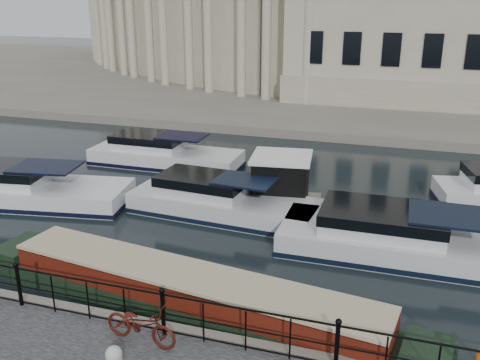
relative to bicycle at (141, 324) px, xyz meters
name	(u,v)px	position (x,y,z in m)	size (l,w,h in m)	color
ground_plane	(201,304)	(0.34, 2.70, -1.03)	(160.00, 160.00, 0.00)	black
far_bank	(357,82)	(0.34, 41.70, -0.75)	(120.00, 42.00, 0.55)	#6B665B
railing	(163,309)	(0.34, 0.45, 0.17)	(24.14, 0.14, 1.22)	black
civic_building	(345,7)	(-0.66, 37.41, 6.01)	(53.55, 31.84, 16.85)	#ADA38C
bicycle	(141,324)	(0.00, 0.00, 0.00)	(0.63, 1.82, 0.96)	#48130C
mooring_bollard	(114,358)	(-0.12, -0.99, -0.22)	(0.48, 0.48, 0.54)	#B7B7B2
narrowboat	(189,301)	(0.22, 2.22, -0.66)	(13.38, 3.55, 1.49)	black
harbour_hut	(281,184)	(0.72, 10.36, -0.07)	(3.45, 3.00, 2.19)	#6B665B
cabin_cruisers	(247,199)	(-0.51, 9.83, -0.66)	(27.39, 9.72, 1.99)	white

